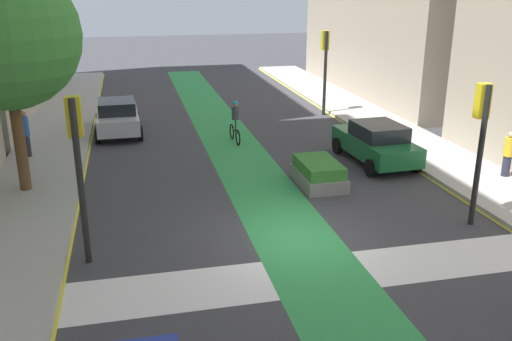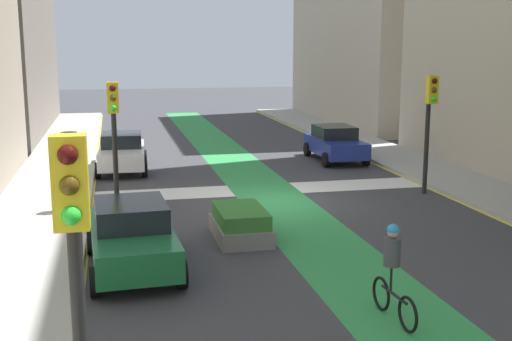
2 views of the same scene
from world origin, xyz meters
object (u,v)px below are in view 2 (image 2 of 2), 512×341
(traffic_signal_near_right, at_px, (114,121))
(car_white_right_near, at_px, (122,152))
(traffic_signal_far_right, at_px, (75,257))
(car_green_right_far, at_px, (132,236))
(cyclist_in_lane, at_px, (393,270))
(median_planter, at_px, (241,224))
(car_blue_left_near, at_px, (335,143))
(traffic_signal_near_left, at_px, (430,112))

(traffic_signal_near_right, bearing_deg, car_white_right_near, -92.57)
(traffic_signal_near_right, height_order, traffic_signal_far_right, traffic_signal_far_right)
(car_white_right_near, bearing_deg, car_green_right_far, 89.99)
(traffic_signal_near_right, bearing_deg, cyclist_in_lane, 117.22)
(car_white_right_near, xyz_separation_m, median_planter, (-2.92, 10.60, -0.40))
(car_blue_left_near, height_order, cyclist_in_lane, cyclist_in_lane)
(traffic_signal_far_right, bearing_deg, median_planter, -110.28)
(cyclist_in_lane, xyz_separation_m, median_planter, (1.79, -5.77, -0.57))
(traffic_signal_near_right, xyz_separation_m, car_green_right_far, (-0.29, 5.80, -2.03))
(traffic_signal_near_left, bearing_deg, cyclist_in_lane, 59.79)
(traffic_signal_near_right, xyz_separation_m, traffic_signal_far_right, (0.47, 13.94, 0.16))
(car_green_right_far, bearing_deg, traffic_signal_far_right, 84.64)
(car_green_right_far, relative_size, car_white_right_near, 1.00)
(car_blue_left_near, height_order, median_planter, car_blue_left_near)
(median_planter, bearing_deg, traffic_signal_near_left, -152.46)
(car_white_right_near, bearing_deg, traffic_signal_near_right, 87.43)
(car_green_right_far, bearing_deg, median_planter, -147.92)
(median_planter, bearing_deg, traffic_signal_near_right, -50.92)
(traffic_signal_far_right, xyz_separation_m, cyclist_in_lane, (-5.48, -4.21, -2.02))
(traffic_signal_far_right, relative_size, car_blue_left_near, 1.01)
(median_planter, bearing_deg, car_white_right_near, -74.59)
(car_green_right_far, distance_m, car_blue_left_near, 15.97)
(traffic_signal_near_left, height_order, median_planter, traffic_signal_near_left)
(car_green_right_far, xyz_separation_m, car_white_right_near, (-0.00, -12.43, 0.00))
(car_white_right_near, height_order, median_planter, car_white_right_near)
(car_green_right_far, bearing_deg, cyclist_in_lane, 140.12)
(traffic_signal_far_right, height_order, cyclist_in_lane, traffic_signal_far_right)
(traffic_signal_far_right, distance_m, median_planter, 10.95)
(car_green_right_far, bearing_deg, car_blue_left_near, -126.35)
(traffic_signal_near_left, relative_size, cyclist_in_lane, 2.23)
(car_blue_left_near, distance_m, cyclist_in_lane, 17.46)
(median_planter, bearing_deg, car_blue_left_near, -120.68)
(cyclist_in_lane, bearing_deg, car_white_right_near, -73.95)
(traffic_signal_far_right, height_order, car_white_right_near, traffic_signal_far_right)
(traffic_signal_near_left, bearing_deg, traffic_signal_near_right, -0.59)
(car_white_right_near, bearing_deg, traffic_signal_near_left, 146.82)
(traffic_signal_near_right, height_order, car_white_right_near, traffic_signal_near_right)
(traffic_signal_near_left, xyz_separation_m, traffic_signal_far_right, (11.08, 13.83, 0.09))
(traffic_signal_far_right, height_order, median_planter, traffic_signal_far_right)
(car_white_right_near, xyz_separation_m, car_blue_left_near, (-9.46, -0.43, 0.00))
(car_blue_left_near, xyz_separation_m, median_planter, (6.54, 11.03, -0.40))
(traffic_signal_near_left, bearing_deg, traffic_signal_far_right, 51.30)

